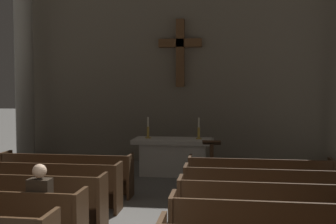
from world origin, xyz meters
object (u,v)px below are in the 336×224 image
lectern (212,164)px  lone_worshipper (43,206)px  pew_right_row_5 (259,180)px  candlestick_left (148,132)px  altar (173,156)px  pew_right_row_3 (272,210)px  column_left_fourth (24,76)px  pew_left_row_5 (67,174)px  pew_right_row_4 (265,193)px  pew_left_row_4 (46,185)px  pew_left_row_3 (20,200)px  candlestick_right (199,132)px

lectern → lone_worshipper: bearing=-118.6°
pew_right_row_5 → lone_worshipper: (-3.33, -3.03, 0.22)m
candlestick_left → altar: bearing=0.0°
candlestick_left → lectern: size_ratio=0.51×
pew_right_row_3 → column_left_fourth: size_ratio=0.52×
pew_left_row_5 → column_left_fourth: bearing=128.5°
pew_right_row_4 → candlestick_left: bearing=129.3°
pew_left_row_4 → lone_worshipper: lone_worshipper is taller
pew_right_row_3 → pew_left_row_5: bearing=154.0°
pew_left_row_3 → altar: size_ratio=1.34×
pew_left_row_4 → pew_right_row_4: size_ratio=1.00×
pew_right_row_3 → pew_right_row_4: size_ratio=1.00×
altar → lectern: lectern is taller
pew_right_row_4 → pew_right_row_5: bearing=90.0°
pew_right_row_3 → candlestick_left: bearing=122.2°
pew_right_row_5 → lectern: bearing=130.4°
candlestick_right → candlestick_left: bearing=180.0°
pew_left_row_5 → altar: altar is taller
pew_right_row_5 → altar: size_ratio=1.34×
lone_worshipper → candlestick_right: bearing=70.5°
pew_right_row_3 → pew_right_row_5: 2.05m
lone_worshipper → column_left_fourth: bearing=119.2°
pew_right_row_3 → altar: 4.92m
pew_right_row_4 → column_left_fourth: bearing=147.2°
candlestick_right → pew_left_row_5: bearing=-139.4°
altar → candlestick_left: (-0.70, 0.00, 0.66)m
pew_left_row_4 → column_left_fourth: 5.72m
pew_left_row_4 → candlestick_right: candlestick_right is taller
pew_right_row_4 → column_left_fourth: size_ratio=0.52×
pew_left_row_4 → pew_left_row_5: (0.00, 1.02, 0.00)m
pew_left_row_3 → pew_left_row_4: 1.02m
lectern → candlestick_right: bearing=107.6°
pew_left_row_3 → pew_left_row_4: bearing=90.0°
pew_left_row_4 → column_left_fourth: column_left_fourth is taller
pew_left_row_5 → pew_right_row_4: 4.32m
pew_left_row_3 → candlestick_left: candlestick_left is taller
column_left_fourth → lectern: (5.92, -2.25, -2.22)m
pew_right_row_4 → altar: bearing=121.5°
column_left_fourth → pew_right_row_5: bearing=-26.4°
column_left_fourth → pew_right_row_4: bearing=-32.8°
candlestick_right → lone_worshipper: bearing=-109.5°
lectern → pew_right_row_5: bearing=-49.6°
pew_right_row_4 → pew_left_row_4: bearing=180.0°
column_left_fourth → altar: (4.84, -1.05, -2.24)m
pew_left_row_3 → pew_right_row_4: 4.32m
pew_left_row_5 → pew_right_row_5: bearing=0.0°
candlestick_right → lone_worshipper: candlestick_right is taller
candlestick_right → pew_right_row_3: bearing=-72.5°
pew_right_row_3 → lone_worshipper: (-3.33, -0.99, 0.22)m
pew_right_row_3 → pew_left_row_4: bearing=166.3°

